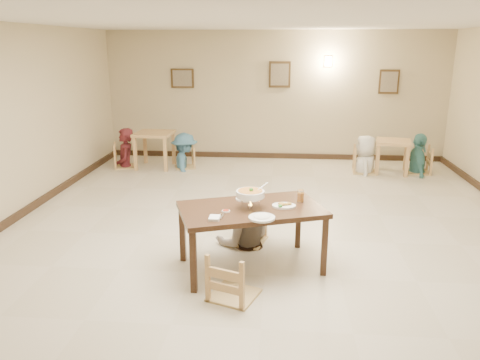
# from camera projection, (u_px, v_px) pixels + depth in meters

# --- Properties ---
(floor) EXTENTS (10.00, 10.00, 0.00)m
(floor) POSITION_uv_depth(u_px,v_px,m) (268.00, 239.00, 6.68)
(floor) COLOR beige
(floor) RESTS_ON ground
(ceiling) EXTENTS (10.00, 10.00, 0.00)m
(ceiling) POSITION_uv_depth(u_px,v_px,m) (271.00, 17.00, 5.84)
(ceiling) COLOR silver
(ceiling) RESTS_ON wall_back
(wall_back) EXTENTS (10.00, 0.00, 10.00)m
(wall_back) POSITION_uv_depth(u_px,v_px,m) (275.00, 96.00, 11.05)
(wall_back) COLOR #C3B28D
(wall_back) RESTS_ON floor
(baseboard_back) EXTENTS (8.00, 0.06, 0.12)m
(baseboard_back) POSITION_uv_depth(u_px,v_px,m) (274.00, 156.00, 11.42)
(baseboard_back) COLOR #322216
(baseboard_back) RESTS_ON floor
(baseboard_left) EXTENTS (0.06, 10.00, 0.12)m
(baseboard_left) POSITION_uv_depth(u_px,v_px,m) (2.00, 226.00, 6.99)
(baseboard_left) COLOR #322216
(baseboard_left) RESTS_ON floor
(picture_a) EXTENTS (0.55, 0.04, 0.45)m
(picture_a) POSITION_uv_depth(u_px,v_px,m) (182.00, 78.00, 11.08)
(picture_a) COLOR #3E2B17
(picture_a) RESTS_ON wall_back
(picture_b) EXTENTS (0.50, 0.04, 0.60)m
(picture_b) POSITION_uv_depth(u_px,v_px,m) (280.00, 75.00, 10.86)
(picture_b) COLOR #3E2B17
(picture_b) RESTS_ON wall_back
(picture_c) EXTENTS (0.45, 0.04, 0.55)m
(picture_c) POSITION_uv_depth(u_px,v_px,m) (389.00, 82.00, 10.69)
(picture_c) COLOR #3E2B17
(picture_c) RESTS_ON wall_back
(wall_sconce) EXTENTS (0.16, 0.05, 0.22)m
(wall_sconce) POSITION_uv_depth(u_px,v_px,m) (328.00, 61.00, 10.69)
(wall_sconce) COLOR #FFD88C
(wall_sconce) RESTS_ON wall_back
(main_table) EXTENTS (1.91, 1.47, 0.79)m
(main_table) POSITION_uv_depth(u_px,v_px,m) (251.00, 214.00, 5.63)
(main_table) COLOR #3E2515
(main_table) RESTS_ON floor
(chair_far) EXTENTS (0.49, 0.49, 1.04)m
(chair_far) POSITION_uv_depth(u_px,v_px,m) (247.00, 207.00, 6.44)
(chair_far) COLOR tan
(chair_far) RESTS_ON floor
(chair_near) EXTENTS (0.48, 0.48, 1.03)m
(chair_near) POSITION_uv_depth(u_px,v_px,m) (234.00, 253.00, 5.01)
(chair_near) COLOR tan
(chair_near) RESTS_ON floor
(main_diner) EXTENTS (0.90, 0.76, 1.65)m
(main_diner) POSITION_uv_depth(u_px,v_px,m) (244.00, 187.00, 6.30)
(main_diner) COLOR gray
(main_diner) RESTS_ON floor
(curry_warmer) EXTENTS (0.38, 0.34, 0.30)m
(curry_warmer) POSITION_uv_depth(u_px,v_px,m) (250.00, 194.00, 5.52)
(curry_warmer) COLOR silver
(curry_warmer) RESTS_ON main_table
(rice_plate_far) EXTENTS (0.30, 0.30, 0.07)m
(rice_plate_far) POSITION_uv_depth(u_px,v_px,m) (247.00, 199.00, 5.87)
(rice_plate_far) COLOR white
(rice_plate_far) RESTS_ON main_table
(rice_plate_near) EXTENTS (0.30, 0.30, 0.07)m
(rice_plate_near) POSITION_uv_depth(u_px,v_px,m) (262.00, 217.00, 5.24)
(rice_plate_near) COLOR white
(rice_plate_near) RESTS_ON main_table
(fried_plate) EXTENTS (0.28, 0.28, 0.06)m
(fried_plate) POSITION_uv_depth(u_px,v_px,m) (284.00, 205.00, 5.61)
(fried_plate) COLOR white
(fried_plate) RESTS_ON main_table
(chili_dish) EXTENTS (0.10, 0.10, 0.02)m
(chili_dish) POSITION_uv_depth(u_px,v_px,m) (226.00, 211.00, 5.45)
(chili_dish) COLOR white
(chili_dish) RESTS_ON main_table
(napkin_cutlery) EXTENTS (0.15, 0.24, 0.03)m
(napkin_cutlery) POSITION_uv_depth(u_px,v_px,m) (215.00, 218.00, 5.22)
(napkin_cutlery) COLOR white
(napkin_cutlery) RESTS_ON main_table
(drink_glass) EXTENTS (0.08, 0.08, 0.16)m
(drink_glass) POSITION_uv_depth(u_px,v_px,m) (301.00, 196.00, 5.78)
(drink_glass) COLOR white
(drink_glass) RESTS_ON main_table
(bg_table_left) EXTENTS (0.83, 0.83, 0.80)m
(bg_table_left) POSITION_uv_depth(u_px,v_px,m) (154.00, 138.00, 10.41)
(bg_table_left) COLOR tan
(bg_table_left) RESTS_ON floor
(bg_table_right) EXTENTS (0.84, 0.84, 0.71)m
(bg_table_right) POSITION_uv_depth(u_px,v_px,m) (393.00, 147.00, 9.98)
(bg_table_right) COLOR tan
(bg_table_right) RESTS_ON floor
(bg_chair_ll) EXTENTS (0.48, 0.48, 1.02)m
(bg_chair_ll) POSITION_uv_depth(u_px,v_px,m) (124.00, 145.00, 10.45)
(bg_chair_ll) COLOR tan
(bg_chair_ll) RESTS_ON floor
(bg_chair_lr) EXTENTS (0.43, 0.43, 0.92)m
(bg_chair_lr) POSITION_uv_depth(u_px,v_px,m) (184.00, 148.00, 10.42)
(bg_chair_lr) COLOR tan
(bg_chair_lr) RESTS_ON floor
(bg_chair_rl) EXTENTS (0.50, 0.50, 1.07)m
(bg_chair_rl) POSITION_uv_depth(u_px,v_px,m) (366.00, 148.00, 10.01)
(bg_chair_rl) COLOR tan
(bg_chair_rl) RESTS_ON floor
(bg_chair_rr) EXTENTS (0.51, 0.51, 1.09)m
(bg_chair_rr) POSITION_uv_depth(u_px,v_px,m) (419.00, 148.00, 9.99)
(bg_chair_rr) COLOR tan
(bg_chair_rr) RESTS_ON floor
(bg_diner_a) EXTENTS (0.60, 0.74, 1.77)m
(bg_diner_a) POSITION_uv_depth(u_px,v_px,m) (123.00, 128.00, 10.35)
(bg_diner_a) COLOR #531A21
(bg_diner_a) RESTS_ON floor
(bg_diner_b) EXTENTS (0.85, 1.14, 1.58)m
(bg_diner_b) POSITION_uv_depth(u_px,v_px,m) (184.00, 133.00, 10.32)
(bg_diner_b) COLOR teal
(bg_diner_b) RESTS_ON floor
(bg_diner_c) EXTENTS (0.58, 0.83, 1.62)m
(bg_diner_c) POSITION_uv_depth(u_px,v_px,m) (367.00, 135.00, 9.93)
(bg_diner_c) COLOR silver
(bg_diner_c) RESTS_ON floor
(bg_diner_d) EXTENTS (0.47, 1.03, 1.72)m
(bg_diner_d) POSITION_uv_depth(u_px,v_px,m) (421.00, 133.00, 9.90)
(bg_diner_d) COLOR teal
(bg_diner_d) RESTS_ON floor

